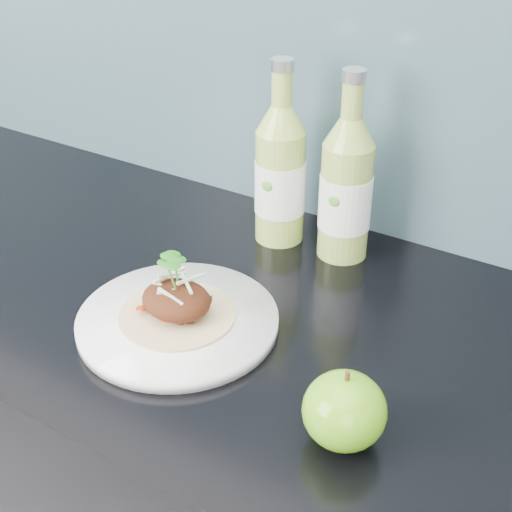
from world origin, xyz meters
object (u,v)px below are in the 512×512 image
Objects in this scene: dinner_plate at (178,321)px; green_apple at (344,411)px; cider_bottle_right at (346,189)px; cider_bottle_left at (280,175)px.

green_apple reaches higher than dinner_plate.
cider_bottle_right is at bearing 70.62° from dinner_plate.
cider_bottle_right is at bearing 116.25° from green_apple.
cider_bottle_right is at bearing -8.49° from cider_bottle_left.
cider_bottle_left is 1.00× the size of cider_bottle_right.
cider_bottle_right reaches higher than dinner_plate.
green_apple is 0.44m from cider_bottle_left.
cider_bottle_right is (0.10, 0.01, 0.00)m from cider_bottle_left.
cider_bottle_left reaches higher than green_apple.
dinner_plate is 0.28m from green_apple.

